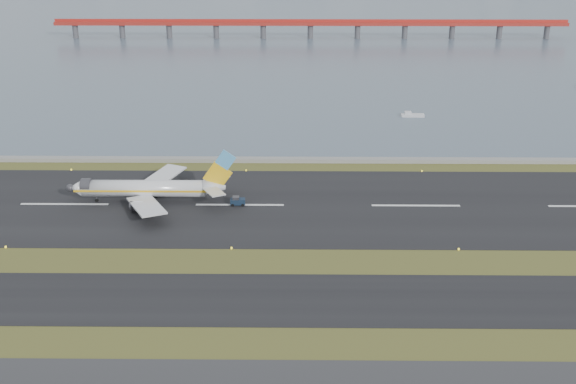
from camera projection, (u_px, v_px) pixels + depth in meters
The scene contains 8 objects.
ground at pixel (228, 267), 136.06m from camera, with size 1000.00×1000.00×0.00m, color #3F4A1A.
taxiway_strip at pixel (222, 299), 124.90m from camera, with size 1000.00×18.00×0.10m, color black.
runway_strip at pixel (240, 205), 163.90m from camera, with size 1000.00×45.00×0.10m, color black.
seawall at pixel (248, 160), 191.60m from camera, with size 1000.00×2.50×1.00m, color gray.
red_pier at pixel (310, 24), 365.34m from camera, with size 260.00×5.00×10.20m.
airliner at pixel (150, 188), 164.15m from camera, with size 38.52×32.89×12.80m.
pushback_tug at pixel (237, 201), 163.53m from camera, with size 3.36×2.04×2.13m.
workboat_near at pixel (412, 115), 232.07m from camera, with size 7.38×2.43×1.78m.
Camera 1 is at (12.59, -121.00, 63.56)m, focal length 45.00 mm.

